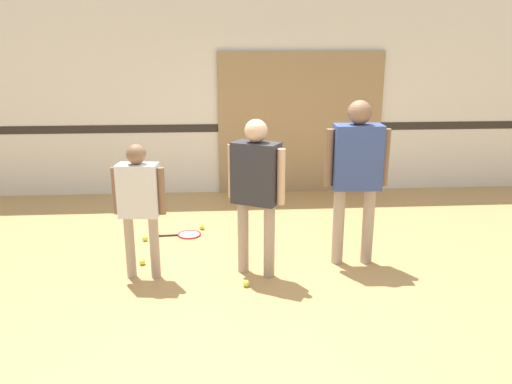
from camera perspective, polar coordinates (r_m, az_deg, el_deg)
name	(u,v)px	position (r m, az deg, el deg)	size (l,w,h in m)	color
ground_plane	(280,274)	(5.15, 2.74, -9.29)	(16.00, 16.00, 0.00)	tan
wall_back	(257,90)	(7.74, 0.17, 11.60)	(16.00, 0.07, 3.20)	silver
wall_panel	(300,124)	(7.82, 5.08, 7.79)	(2.54, 0.05, 2.16)	#9E7F56
person_instructor	(256,181)	(4.81, 0.00, 1.23)	(0.53, 0.43, 1.57)	tan
person_student_left	(139,197)	(4.90, -13.23, -0.59)	(0.51, 0.25, 1.35)	tan
person_student_right	(357,165)	(5.16, 11.43, 2.99)	(0.65, 0.29, 1.72)	tan
racket_spare_on_floor	(188,235)	(6.18, -7.81, -4.84)	(0.53, 0.30, 0.03)	red
tennis_ball_near_instructor	(246,283)	(4.87, -1.12, -10.39)	(0.07, 0.07, 0.07)	#CCE038
tennis_ball_by_spare_racket	(202,227)	(6.35, -6.19, -3.99)	(0.07, 0.07, 0.07)	#CCE038
tennis_ball_stray_left	(145,238)	(6.09, -12.58, -5.19)	(0.07, 0.07, 0.07)	#CCE038
tennis_ball_stray_right	(142,262)	(5.46, -12.87, -7.79)	(0.07, 0.07, 0.07)	#CCE038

